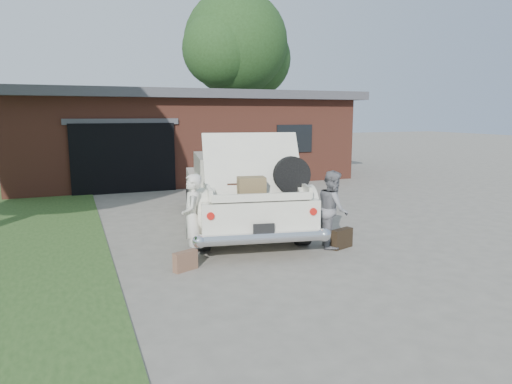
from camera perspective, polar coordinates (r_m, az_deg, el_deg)
name	(u,v)px	position (r m, az deg, el deg)	size (l,w,h in m)	color
ground	(269,260)	(7.92, 1.65, -8.55)	(90.00, 90.00, 0.00)	gray
house	(177,134)	(18.80, -9.82, 7.13)	(12.80, 7.80, 3.30)	brown
tree_right	(237,49)	(25.27, -2.36, 17.48)	(6.28, 5.46, 8.88)	#38281E
sedan	(238,190)	(10.21, -2.23, 0.28)	(3.12, 5.81, 2.14)	beige
woman_left	(192,218)	(7.80, -7.96, -3.23)	(0.55, 0.36, 1.50)	silver
woman_right	(333,209)	(8.68, 9.57, -2.10)	(0.70, 0.55, 1.45)	gray
suitcase_left	(185,261)	(7.48, -8.83, -8.51)	(0.41, 0.13, 0.32)	brown
suitcase_right	(342,239)	(8.73, 10.67, -5.73)	(0.47, 0.15, 0.37)	black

